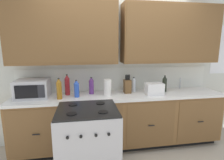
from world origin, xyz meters
The scene contains 15 objects.
ground_plane centered at (0.00, 0.00, 0.00)m, with size 8.50×8.50×0.00m, color #B2A893.
wall_unit centered at (0.00, 0.50, 1.67)m, with size 4.60×0.40×2.51m.
counter_run centered at (0.00, 0.30, 0.47)m, with size 3.43×0.64×0.92m.
stove_range centered at (-0.56, -0.33, 0.47)m, with size 0.76×0.68×0.95m.
microwave centered at (-1.36, 0.34, 1.06)m, with size 0.48×0.37×0.28m.
toaster centered at (0.53, 0.20, 1.01)m, with size 0.28×0.18×0.19m.
knife_block centered at (0.13, 0.38, 1.03)m, with size 0.11×0.14×0.31m.
sink_faucet centered at (1.17, 0.51, 1.02)m, with size 0.02×0.02×0.20m, color #B2B5BA.
paper_towel_roll centered at (-0.22, 0.27, 1.05)m, with size 0.12×0.12×0.26m, color white.
bottle_clear centered at (0.26, 0.45, 1.04)m, with size 0.08×0.08×0.25m.
bottle_amber centered at (-0.96, 0.20, 1.07)m, with size 0.08×0.08×0.32m.
bottle_violet centered at (-0.47, 0.42, 1.06)m, with size 0.08×0.08×0.28m.
bottle_blue centered at (-0.70, 0.27, 1.05)m, with size 0.08×0.08×0.27m.
bottle_red centered at (-0.86, 0.42, 1.08)m, with size 0.08×0.08×0.34m.
bottle_dark centered at (0.78, 0.35, 1.06)m, with size 0.08×0.08×0.28m.
Camera 1 is at (-0.59, -2.42, 1.71)m, focal length 28.11 mm.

